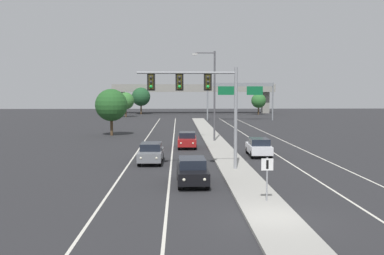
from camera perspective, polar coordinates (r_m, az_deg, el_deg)
ground_plane at (r=20.02m, az=10.42°, el=-11.70°), size 260.00×260.00×0.00m
median_island at (r=37.41m, az=4.57°, el=-3.89°), size 2.40×110.00×0.15m
lane_stripe_oncoming_center at (r=44.13m, az=-2.53°, el=-2.68°), size 0.14×100.00×0.01m
lane_stripe_receding_center at (r=45.00m, az=9.54°, el=-2.59°), size 0.14×100.00×0.01m
edge_stripe_left at (r=44.29m, az=-6.81°, el=-2.68°), size 0.14×100.00×0.01m
edge_stripe_right at (r=45.76m, az=13.59°, el=-2.54°), size 0.14×100.00×0.01m
overhead_signal_mast at (r=30.94m, az=1.26°, el=4.35°), size 7.08×0.44×7.20m
median_sign_post at (r=22.34m, az=9.72°, el=-5.79°), size 0.60×0.10×2.20m
street_lamp_median at (r=49.24m, az=2.68°, el=4.83°), size 2.58×0.28×10.00m
car_oncoming_black at (r=26.84m, az=0.02°, el=-5.64°), size 1.90×4.50×1.58m
car_oncoming_grey at (r=34.93m, az=-5.35°, el=-3.27°), size 1.88×4.49×1.58m
car_oncoming_red at (r=44.25m, az=-0.63°, el=-1.59°), size 1.93×4.51×1.58m
car_receding_white at (r=38.93m, az=8.65°, el=-2.49°), size 1.93×4.51×1.58m
highway_sign_gantry at (r=87.73m, az=6.29°, el=4.95°), size 13.28×0.42×7.50m
overpass_bridge at (r=116.83m, az=0.21°, el=4.70°), size 42.40×6.40×7.65m
tree_far_left_a at (r=100.65m, az=-8.60°, el=3.44°), size 3.85×3.85×5.57m
tree_far_left_c at (r=57.61m, az=-10.43°, el=2.88°), size 4.16×4.16×6.03m
tree_far_right_b at (r=111.50m, az=8.63°, el=3.46°), size 3.68×3.68×5.32m
tree_far_left_b at (r=112.35m, az=-6.63°, el=3.98°), size 4.69×4.69×6.78m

